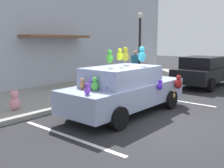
% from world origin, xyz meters
% --- Properties ---
extents(ground_plane, '(60.00, 60.00, 0.00)m').
position_xyz_m(ground_plane, '(0.00, 0.00, 0.00)').
color(ground_plane, '#262628').
extents(sidewalk, '(24.00, 4.00, 0.15)m').
position_xyz_m(sidewalk, '(0.00, 5.00, 0.07)').
color(sidewalk, gray).
rests_on(sidewalk, ground).
extents(storefront_building, '(24.00, 1.25, 6.40)m').
position_xyz_m(storefront_building, '(0.02, 7.14, 3.19)').
color(storefront_building, '#B2B7C1').
rests_on(storefront_building, ground).
extents(parking_stripe_front, '(0.12, 3.60, 0.01)m').
position_xyz_m(parking_stripe_front, '(2.98, 1.00, 0.00)').
color(parking_stripe_front, silver).
rests_on(parking_stripe_front, ground).
extents(parking_stripe_rear, '(0.12, 3.60, 0.01)m').
position_xyz_m(parking_stripe_rear, '(-2.36, 1.00, 0.00)').
color(parking_stripe_rear, silver).
rests_on(parking_stripe_rear, ground).
extents(plush_covered_car, '(4.69, 2.06, 2.18)m').
position_xyz_m(plush_covered_car, '(0.24, 1.23, 0.81)').
color(plush_covered_car, '#96A4C8').
rests_on(plush_covered_car, ground).
extents(parked_sedan_behind, '(4.00, 2.00, 1.54)m').
position_xyz_m(parked_sedan_behind, '(6.87, 1.26, 0.79)').
color(parked_sedan_behind, black).
rests_on(parked_sedan_behind, ground).
extents(teddy_bear_on_sidewalk, '(0.34, 0.28, 0.65)m').
position_xyz_m(teddy_bear_on_sidewalk, '(-2.17, 3.83, 0.45)').
color(teddy_bear_on_sidewalk, pink).
rests_on(teddy_bear_on_sidewalk, sidewalk).
extents(street_lamp_post, '(0.28, 0.28, 3.54)m').
position_xyz_m(street_lamp_post, '(4.38, 3.50, 2.34)').
color(street_lamp_post, black).
rests_on(street_lamp_post, sidewalk).
extents(pedestrian_near_shopfront, '(0.37, 0.37, 1.68)m').
position_xyz_m(pedestrian_near_shopfront, '(4.53, 3.88, 0.92)').
color(pedestrian_near_shopfront, teal).
rests_on(pedestrian_near_shopfront, sidewalk).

